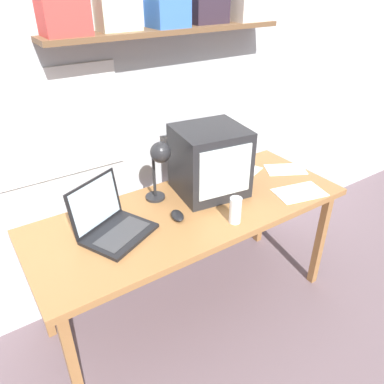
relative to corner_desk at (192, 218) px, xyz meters
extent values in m
plane|color=#68555B|center=(0.00, 0.00, -0.67)|extent=(12.00, 12.00, 0.00)
cube|color=silver|center=(0.00, 0.45, 0.63)|extent=(5.60, 0.06, 2.60)
cube|color=white|center=(-0.53, 0.41, 0.51)|extent=(0.68, 0.01, 0.55)
cube|color=brown|center=(0.09, 0.33, 0.90)|extent=(1.28, 0.18, 0.02)
cube|color=#CB3B36|center=(-0.42, 0.34, 1.04)|extent=(0.19, 0.16, 0.25)
cube|color=beige|center=(-0.17, 0.36, 1.03)|extent=(0.19, 0.12, 0.23)
cube|color=#3566BB|center=(0.08, 0.34, 1.02)|extent=(0.18, 0.16, 0.20)
cube|color=#9A6739|center=(0.00, 0.00, 0.04)|extent=(1.73, 0.67, 0.03)
cube|color=#9A6739|center=(-0.80, -0.27, -0.32)|extent=(0.04, 0.05, 0.69)
cube|color=#9A6739|center=(0.80, -0.27, -0.32)|extent=(0.04, 0.05, 0.69)
cube|color=#9A6739|center=(-0.80, 0.27, -0.32)|extent=(0.04, 0.05, 0.69)
cube|color=#9A6739|center=(0.80, 0.27, -0.32)|extent=(0.04, 0.05, 0.69)
cube|color=#232326|center=(0.19, 0.10, 0.25)|extent=(0.41, 0.39, 0.38)
cube|color=silver|center=(0.16, -0.07, 0.26)|extent=(0.30, 0.05, 0.27)
cube|color=black|center=(-0.42, -0.01, 0.07)|extent=(0.39, 0.35, 0.02)
cube|color=#38383A|center=(-0.41, -0.02, 0.08)|extent=(0.30, 0.23, 0.00)
cube|color=black|center=(-0.48, 0.12, 0.20)|extent=(0.30, 0.17, 0.24)
cube|color=silver|center=(-0.48, 0.12, 0.20)|extent=(0.27, 0.15, 0.22)
cylinder|color=#232326|center=(-0.11, 0.20, 0.07)|extent=(0.11, 0.11, 0.01)
cylinder|color=#232326|center=(-0.11, 0.20, 0.22)|extent=(0.02, 0.02, 0.28)
sphere|color=#232326|center=(-0.10, 0.14, 0.36)|extent=(0.11, 0.11, 0.11)
cylinder|color=white|center=(0.11, -0.23, 0.13)|extent=(0.06, 0.06, 0.14)
cylinder|color=#4CC656|center=(0.11, -0.23, 0.11)|extent=(0.05, 0.05, 0.10)
ellipsoid|color=black|center=(-0.11, -0.04, 0.08)|extent=(0.08, 0.12, 0.03)
cube|color=white|center=(0.52, 0.17, 0.06)|extent=(0.24, 0.21, 0.00)
cube|color=white|center=(0.60, -0.21, 0.06)|extent=(0.31, 0.24, 0.00)
cube|color=white|center=(0.75, 0.04, 0.06)|extent=(0.29, 0.25, 0.00)
camera|label=1|loc=(-0.93, -1.40, 1.15)|focal=35.00mm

